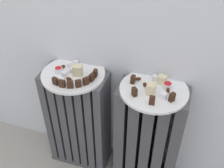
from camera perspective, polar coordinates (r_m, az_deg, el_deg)
radiator_left at (r=1.49m, az=-7.28°, el=-8.02°), size 0.34×0.16×0.63m
radiator_right at (r=1.41m, az=7.78°, el=-11.54°), size 0.34×0.16×0.63m
plate_left at (r=1.28m, az=-8.42°, el=2.16°), size 0.31×0.31×0.01m
plate_right at (r=1.19m, az=9.09°, el=-1.27°), size 0.31×0.31×0.01m
dark_cake_slice_left_0 at (r=1.21m, az=-12.20°, el=0.59°), size 0.03×0.03×0.04m
dark_cake_slice_left_1 at (r=1.19m, az=-10.81°, el=0.08°), size 0.03×0.02×0.04m
dark_cake_slice_left_2 at (r=1.18m, az=-9.12°, el=-0.10°), size 0.03×0.02×0.04m
dark_cake_slice_left_3 at (r=1.18m, az=-7.34°, el=0.09°), size 0.03×0.03×0.04m
dark_cake_slice_left_4 at (r=1.19m, az=-5.71°, el=0.62°), size 0.03×0.03×0.04m
dark_cake_slice_left_5 at (r=1.21m, az=-4.43°, el=1.41°), size 0.02×0.03×0.04m
dark_cake_slice_left_6 at (r=1.23m, az=-3.66°, el=2.35°), size 0.02×0.03×0.04m
marble_cake_slice_left_0 at (r=1.25m, az=-7.46°, el=2.97°), size 0.05×0.05×0.05m
turkish_delight_left_0 at (r=1.33m, az=-7.83°, el=4.65°), size 0.03×0.03×0.02m
turkish_delight_left_1 at (r=1.28m, az=-8.62°, el=3.07°), size 0.03×0.03×0.02m
turkish_delight_left_2 at (r=1.32m, az=-9.23°, el=4.21°), size 0.03×0.03×0.02m
turkish_delight_left_3 at (r=1.26m, az=-10.26°, el=2.16°), size 0.02×0.02×0.02m
medjool_date_left_0 at (r=1.23m, az=-9.35°, el=1.09°), size 0.03×0.02×0.02m
medjool_date_left_1 at (r=1.32m, az=-10.64°, el=3.75°), size 0.03×0.03×0.02m
jam_bowl_left at (r=1.29m, az=-11.54°, el=3.04°), size 0.04×0.04×0.03m
dark_cake_slice_right_0 at (r=1.19m, az=4.57°, el=1.00°), size 0.02×0.03×0.04m
dark_cake_slice_right_1 at (r=1.13m, az=4.89°, el=-1.71°), size 0.03×0.03×0.04m
dark_cake_slice_right_2 at (r=1.09m, az=8.71°, el=-3.53°), size 0.03×0.02×0.04m
dark_cake_slice_right_3 at (r=1.12m, az=12.93°, el=-2.81°), size 0.03×0.03×0.04m
marble_cake_slice_right_0 at (r=1.21m, az=10.84°, el=0.92°), size 0.04×0.04×0.04m
marble_cake_slice_right_1 at (r=1.14m, az=8.46°, el=-1.06°), size 0.04×0.04×0.05m
turkish_delight_right_0 at (r=1.23m, az=9.29°, el=1.37°), size 0.03×0.03×0.02m
turkish_delight_right_1 at (r=1.18m, az=8.85°, el=-0.59°), size 0.03×0.03×0.02m
turkish_delight_right_2 at (r=1.14m, az=11.14°, el=-2.49°), size 0.03×0.03×0.03m
medjool_date_right_0 at (r=1.22m, az=5.70°, el=1.14°), size 0.03×0.03×0.01m
medjool_date_right_1 at (r=1.17m, az=12.08°, el=-1.35°), size 0.02×0.03×0.02m
medjool_date_right_2 at (r=1.19m, az=7.20°, el=-0.10°), size 0.03×0.03×0.02m
jam_bowl_right at (r=1.19m, az=11.96°, el=-0.25°), size 0.04×0.04×0.02m
fork at (r=1.26m, az=-9.91°, el=1.76°), size 0.03×0.11×0.00m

